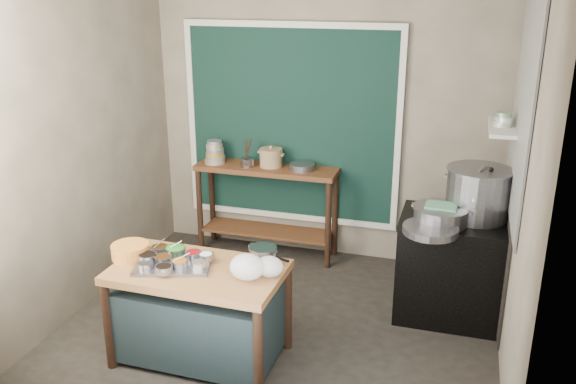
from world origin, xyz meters
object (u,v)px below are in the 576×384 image
(yellow_basin, at_px, (131,251))
(condiment_tray, at_px, (173,264))
(utensil_cup, at_px, (248,162))
(prep_table, at_px, (200,314))
(back_counter, at_px, (267,211))
(stove_block, at_px, (453,269))
(ceramic_crock, at_px, (271,159))
(stock_pot, at_px, (478,193))
(saucepan, at_px, (263,254))
(steamer, at_px, (440,216))

(yellow_basin, bearing_deg, condiment_tray, -3.96)
(utensil_cup, bearing_deg, prep_table, -80.92)
(prep_table, bearing_deg, back_counter, 94.55)
(stove_block, relative_size, ceramic_crock, 3.67)
(back_counter, xyz_separation_m, stock_pot, (2.03, -0.66, 0.62))
(saucepan, distance_m, utensil_cup, 1.80)
(saucepan, bearing_deg, stock_pot, 55.20)
(prep_table, distance_m, back_counter, 1.94)
(utensil_cup, height_order, ceramic_crock, ceramic_crock)
(saucepan, bearing_deg, steamer, 53.91)
(condiment_tray, xyz_separation_m, ceramic_crock, (0.12, 1.96, 0.27))
(back_counter, height_order, stock_pot, stock_pot)
(ceramic_crock, bearing_deg, back_counter, -154.61)
(ceramic_crock, relative_size, stock_pot, 0.45)
(prep_table, bearing_deg, stove_block, 35.09)
(prep_table, relative_size, stock_pot, 2.31)
(saucepan, distance_m, stock_pot, 1.84)
(stove_block, xyz_separation_m, steamer, (-0.14, -0.15, 0.53))
(condiment_tray, xyz_separation_m, steamer, (1.84, 1.05, 0.19))
(yellow_basin, height_order, steamer, steamer)
(stove_block, bearing_deg, saucepan, -144.92)
(prep_table, bearing_deg, ceramic_crock, 93.28)
(ceramic_crock, distance_m, stock_pot, 2.11)
(back_counter, bearing_deg, stove_block, -21.02)
(stove_block, bearing_deg, prep_table, -146.02)
(utensil_cup, relative_size, ceramic_crock, 0.59)
(back_counter, xyz_separation_m, ceramic_crock, (0.04, 0.02, 0.56))
(utensil_cup, height_order, stock_pot, stock_pot)
(stove_block, distance_m, ceramic_crock, 2.09)
(saucepan, distance_m, ceramic_crock, 1.79)
(back_counter, relative_size, steamer, 3.20)
(condiment_tray, xyz_separation_m, utensil_cup, (-0.11, 1.89, 0.23))
(yellow_basin, bearing_deg, ceramic_crock, 75.95)
(yellow_basin, xyz_separation_m, saucepan, (0.98, 0.22, 0.00))
(yellow_basin, bearing_deg, prep_table, -2.29)
(condiment_tray, relative_size, steamer, 1.21)
(stove_block, relative_size, yellow_basin, 3.18)
(back_counter, xyz_separation_m, yellow_basin, (-0.44, -1.91, 0.33))
(yellow_basin, distance_m, saucepan, 1.00)
(back_counter, relative_size, utensil_cup, 9.97)
(utensil_cup, distance_m, steamer, 2.12)
(saucepan, relative_size, ceramic_crock, 0.87)
(prep_table, height_order, saucepan, saucepan)
(ceramic_crock, height_order, steamer, ceramic_crock)
(back_counter, xyz_separation_m, steamer, (1.76, -0.88, 0.48))
(utensil_cup, xyz_separation_m, stock_pot, (2.22, -0.61, 0.10))
(saucepan, bearing_deg, yellow_basin, -146.45)
(utensil_cup, distance_m, stock_pot, 2.31)
(saucepan, bearing_deg, stove_block, 55.78)
(ceramic_crock, xyz_separation_m, steamer, (1.72, -0.90, -0.08))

